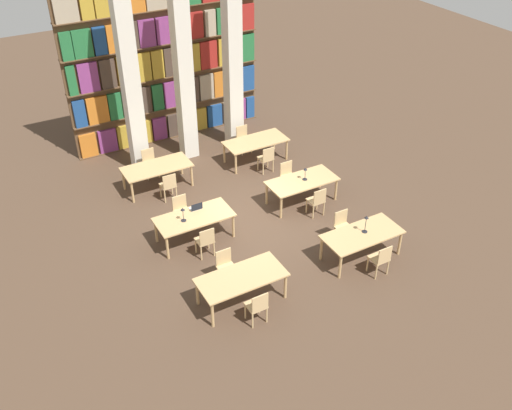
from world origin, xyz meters
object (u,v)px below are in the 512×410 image
object	(u,v)px
pillar_center	(183,68)
desk_lamp_0	(366,221)
chair_3	(343,226)
chair_11	(243,138)
desk_lamp_1	(183,212)
chair_8	(168,185)
chair_10	(267,158)
laptop	(196,208)
pillar_left	(130,79)
reading_table_1	(362,236)
chair_1	(226,266)
pillar_right	(232,59)
chair_5	(182,210)
reading_table_3	(302,182)
reading_table_0	(241,279)
chair_9	(150,162)
chair_2	(381,259)
reading_table_2	(194,219)
chair_6	(317,200)
reading_table_5	(256,143)
chair_0	(257,306)
chair_7	(288,175)
desk_lamp_2	(305,172)
chair_4	(205,240)
reading_table_4	(157,169)

from	to	relation	value
pillar_center	desk_lamp_0	xyz separation A→B (m)	(1.75, -7.02, -1.92)
chair_3	chair_11	bearing A→B (deg)	-90.37
chair_3	desk_lamp_1	xyz separation A→B (m)	(-3.68, 1.92, 0.52)
chair_8	chair_10	world-z (taller)	same
desk_lamp_1	laptop	bearing A→B (deg)	33.52
pillar_left	chair_3	world-z (taller)	pillar_left
pillar_left	reading_table_1	world-z (taller)	pillar_left
chair_1	laptop	xyz separation A→B (m)	(0.23, 2.19, 0.29)
pillar_right	chair_5	distance (m)	5.56
pillar_left	chair_5	bearing A→B (deg)	-91.18
chair_3	reading_table_3	bearing A→B (deg)	-91.83
reading_table_0	desk_lamp_1	size ratio (longest dim) A/B	5.05
desk_lamp_1	chair_9	xyz separation A→B (m)	(0.43, 3.70, -0.52)
pillar_left	chair_2	bearing A→B (deg)	-66.86
reading_table_1	chair_3	world-z (taller)	chair_3
chair_1	reading_table_2	xyz separation A→B (m)	(0.04, 1.91, 0.18)
chair_5	chair_8	size ratio (longest dim) A/B	1.00
reading_table_2	desk_lamp_1	xyz separation A→B (m)	(-0.31, -0.04, 0.34)
chair_6	pillar_right	bearing A→B (deg)	90.34
chair_5	reading_table_5	size ratio (longest dim) A/B	0.44
pillar_center	chair_0	world-z (taller)	pillar_center
chair_5	laptop	world-z (taller)	laptop
chair_6	laptop	bearing A→B (deg)	163.96
desk_lamp_1	reading_table_3	xyz separation A→B (m)	(3.75, 0.16, -0.34)
chair_10	reading_table_0	bearing A→B (deg)	-125.73
chair_7	desk_lamp_2	size ratio (longest dim) A/B	2.28
pillar_left	chair_2	xyz separation A→B (m)	(3.34, -7.81, -2.51)
pillar_right	reading_table_5	distance (m)	2.75
chair_11	reading_table_1	bearing A→B (deg)	89.76
chair_3	chair_6	world-z (taller)	same
reading_table_1	reading_table_2	bearing A→B (deg)	141.05
chair_2	chair_9	xyz separation A→B (m)	(-3.25, 7.15, 0.00)
desk_lamp_1	chair_8	world-z (taller)	desk_lamp_1
chair_9	desk_lamp_1	bearing A→B (deg)	83.32
reading_table_0	chair_11	world-z (taller)	chair_11
reading_table_2	chair_7	world-z (taller)	chair_7
chair_2	chair_5	size ratio (longest dim) A/B	1.00
pillar_center	desk_lamp_1	bearing A→B (deg)	-115.00
chair_5	chair_8	xyz separation A→B (m)	(0.17, 1.36, 0.00)
reading_table_0	reading_table_2	distance (m)	2.67
reading_table_0	chair_7	bearing A→B (deg)	45.72
chair_9	chair_4	bearing A→B (deg)	87.84
chair_7	reading_table_0	bearing A→B (deg)	45.72
chair_9	desk_lamp_0	bearing A→B (deg)	117.77
reading_table_1	reading_table_5	size ratio (longest dim) A/B	1.00
chair_4	chair_8	distance (m)	2.89
chair_3	reading_table_4	size ratio (longest dim) A/B	0.44
chair_2	desk_lamp_0	bearing A→B (deg)	82.73
reading_table_0	reading_table_1	world-z (taller)	same
chair_5	desk_lamp_1	world-z (taller)	desk_lamp_1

